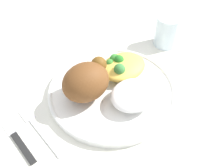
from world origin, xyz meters
The scene contains 8 objects.
ground_plane centered at (0.00, 0.00, 0.00)m, with size 2.00×2.00×0.00m, color white.
plate centered at (0.00, 0.00, 0.01)m, with size 0.28×0.28×0.02m.
roasted_chicken centered at (-0.05, 0.02, 0.06)m, with size 0.11×0.08×0.08m.
rice_pile centered at (0.01, -0.06, 0.03)m, with size 0.10×0.09×0.03m, color white.
mac_cheese_with_broccoli centered at (0.05, 0.03, 0.04)m, with size 0.11×0.09×0.04m.
fork centered at (-0.17, 0.02, 0.00)m, with size 0.02×0.14×0.01m.
knife centered at (-0.22, 0.03, 0.00)m, with size 0.03×0.19×0.01m.
water_glass centered at (0.23, 0.05, 0.04)m, with size 0.07×0.07×0.08m, color silver.
Camera 1 is at (-0.22, -0.27, 0.39)m, focal length 36.92 mm.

